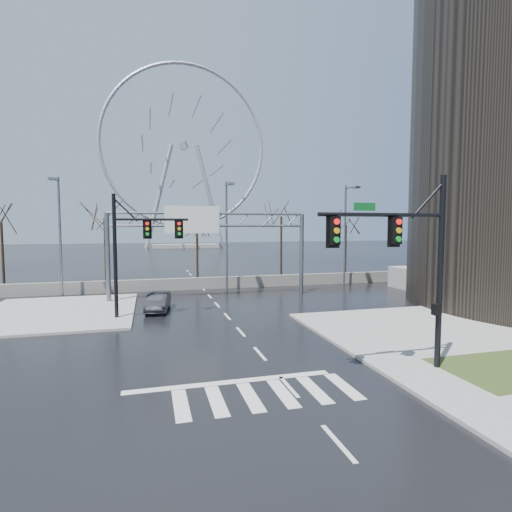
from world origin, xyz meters
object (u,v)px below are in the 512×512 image
object	(u,v)px
signal_mast_far	(134,244)
ferris_wheel	(184,153)
car	(158,301)
signal_mast_near	(412,254)
sign_gantry	(206,236)

from	to	relation	value
signal_mast_far	ferris_wheel	distance (m)	89.30
signal_mast_far	car	bearing A→B (deg)	54.27
signal_mast_near	car	world-z (taller)	signal_mast_near
signal_mast_far	sign_gantry	world-z (taller)	signal_mast_far
signal_mast_far	car	world-z (taller)	signal_mast_far
ferris_wheel	sign_gantry	bearing A→B (deg)	-93.84
signal_mast_near	car	xyz separation A→B (m)	(-9.52, 15.07, -4.21)
signal_mast_near	car	size ratio (longest dim) A/B	1.99
signal_mast_near	ferris_wheel	distance (m)	101.29
sign_gantry	car	distance (m)	7.20
signal_mast_near	signal_mast_far	distance (m)	17.03
ferris_wheel	car	bearing A→B (deg)	-96.37
sign_gantry	ferris_wheel	xyz separation A→B (m)	(5.38, 80.04, 20.95)
ferris_wheel	signal_mast_far	bearing A→B (deg)	-97.20
signal_mast_near	signal_mast_far	bearing A→B (deg)	130.26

